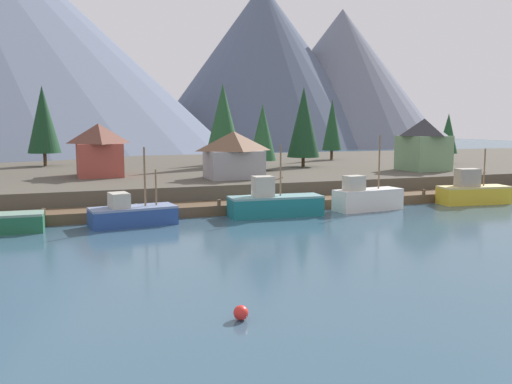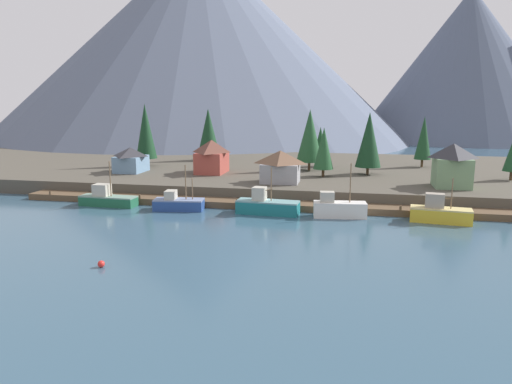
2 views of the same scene
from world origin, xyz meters
name	(u,v)px [view 2 (image 2 of 2)]	position (x,y,z in m)	size (l,w,h in m)	color
ground_plane	(282,190)	(0.00, 20.00, -0.50)	(400.00, 400.00, 1.00)	#335166
dock	(265,205)	(0.00, 1.99, 0.50)	(80.00, 4.00, 1.60)	brown
shoreline_bank	(291,172)	(0.00, 32.00, 1.25)	(400.00, 56.00, 2.50)	#4C473D
mountain_west_peak	(130,77)	(-88.69, 139.14, 27.18)	(91.92, 91.92, 54.37)	slate
mountain_central_peak	(200,43)	(-50.85, 126.73, 39.78)	(170.36, 170.36, 79.56)	slate
mountain_east_peak	(467,65)	(58.98, 153.48, 31.19)	(91.69, 91.69, 62.39)	#4C566B
fishing_boat_green	(107,199)	(-24.70, -1.60, 1.13)	(9.20, 2.96, 7.10)	#1E5B3D
fishing_boat_blue	(178,203)	(-12.70, -2.09, 1.02)	(7.73, 3.83, 6.90)	navy
fishing_boat_teal	(267,206)	(0.97, -1.86, 1.22)	(9.27, 3.45, 6.92)	#196B70
fishing_boat_white	(339,208)	(11.35, -1.82, 1.28)	(7.63, 3.34, 7.76)	silver
fishing_boat_yellow	(440,213)	(24.95, -1.94, 1.30)	(8.20, 3.62, 6.19)	gold
house_green	(452,165)	(28.86, 12.23, 6.13)	(5.78, 6.06, 7.11)	#6B8E66
house_grey	(280,166)	(0.97, 10.84, 5.33)	(6.65, 5.02, 5.54)	gray
house_blue	(131,159)	(-29.70, 17.23, 4.98)	(5.31, 6.50, 4.84)	#6689A8
house_red	(212,156)	(-13.73, 19.13, 5.80)	(5.45, 7.24, 6.44)	#9E4238
conifer_near_left	(369,140)	(15.88, 23.40, 9.10)	(4.81, 4.81, 11.76)	#4C3823
conifer_near_right	(146,131)	(-30.36, 25.98, 9.95)	(4.44, 4.44, 13.23)	#4C3823
conifer_mid_left	(208,130)	(-20.26, 38.26, 9.52)	(4.83, 4.83, 12.07)	#4C3823
conifer_back_left	(324,148)	(7.74, 19.03, 7.73)	(3.68, 3.68, 9.06)	#4C3823
conifer_back_right	(310,136)	(4.45, 26.63, 9.48)	(5.25, 5.25, 12.19)	#4C3823
conifer_centre	(320,143)	(6.19, 32.44, 7.49)	(3.23, 3.23, 8.46)	#4C3823
conifer_far_left	(424,138)	(27.42, 36.17, 8.65)	(3.45, 3.45, 10.67)	#4C3823
channel_buoy	(101,264)	(-11.12, -27.60, 0.35)	(0.70, 0.70, 0.70)	red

